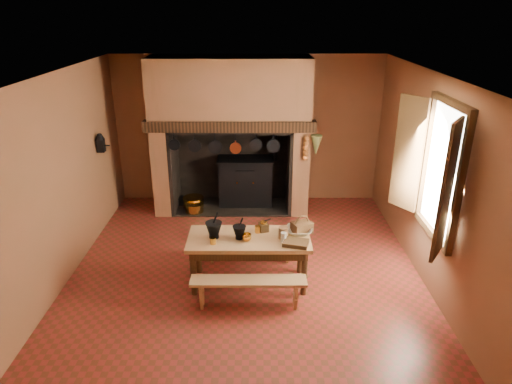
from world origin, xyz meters
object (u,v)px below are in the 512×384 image
(work_table, at_px, (249,245))
(mixing_bowl, at_px, (299,231))
(iron_range, at_px, (246,181))
(coffee_grinder, at_px, (264,227))
(wicker_basket, at_px, (302,227))
(bench_front, at_px, (249,286))

(work_table, bearing_deg, mixing_bowl, 8.83)
(iron_range, relative_size, mixing_bowl, 4.55)
(iron_range, bearing_deg, coffee_grinder, -83.31)
(iron_range, distance_m, wicker_basket, 2.73)
(iron_range, distance_m, mixing_bowl, 2.76)
(work_table, relative_size, mixing_bowl, 4.67)
(bench_front, xyz_separation_m, mixing_bowl, (0.68, 0.67, 0.45))
(wicker_basket, bearing_deg, iron_range, 82.61)
(bench_front, distance_m, coffee_grinder, 0.90)
(coffee_grinder, bearing_deg, work_table, -157.05)
(bench_front, distance_m, mixing_bowl, 1.05)
(work_table, distance_m, wicker_basket, 0.76)
(bench_front, bearing_deg, wicker_basket, 44.55)
(wicker_basket, bearing_deg, bench_front, -160.45)
(work_table, height_order, wicker_basket, wicker_basket)
(work_table, bearing_deg, bench_front, -90.00)
(mixing_bowl, bearing_deg, iron_range, 106.52)
(bench_front, bearing_deg, iron_range, 91.74)
(bench_front, relative_size, mixing_bowl, 4.17)
(iron_range, distance_m, bench_front, 3.31)
(bench_front, bearing_deg, work_table, 90.00)
(mixing_bowl, bearing_deg, wicker_basket, 48.25)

